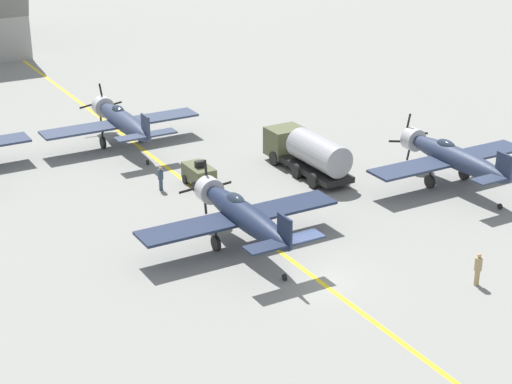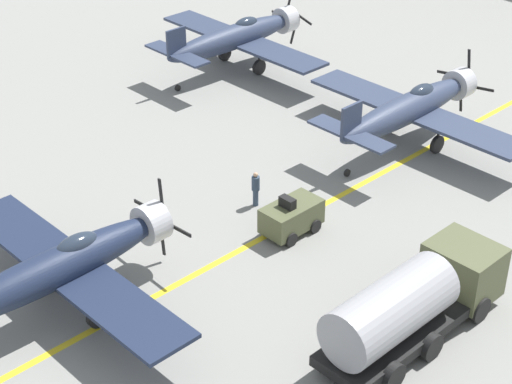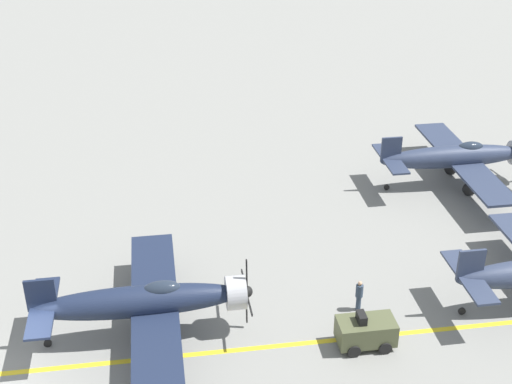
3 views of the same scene
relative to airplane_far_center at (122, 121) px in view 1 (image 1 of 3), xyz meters
name	(u,v)px [view 1 (image 1 of 3)]	position (x,y,z in m)	size (l,w,h in m)	color
ground_plane	(315,278)	(0.95, -24.58, -2.01)	(400.00, 400.00, 0.00)	gray
taxiway_stripe	(315,278)	(0.95, -24.58, -2.01)	(0.30, 160.00, 0.01)	yellow
airplane_far_center	(122,121)	(0.00, 0.00, 0.00)	(12.00, 9.98, 3.79)	#313C55
airplane_mid_center	(242,215)	(-0.58, -19.47, 0.00)	(12.00, 9.98, 3.80)	#1C2640
airplane_mid_right	(453,157)	(15.98, -18.20, 0.00)	(12.00, 9.98, 3.78)	#2B354E
fuel_tanker	(308,152)	(8.97, -11.49, -0.50)	(2.68, 8.00, 2.98)	black
tow_tractor	(199,174)	(1.47, -9.82, -1.22)	(1.57, 2.60, 1.79)	#515638
ground_crew_walking	(161,177)	(-1.11, -9.40, -1.11)	(0.36, 0.36, 1.65)	#334256
ground_crew_inspecting	(478,268)	(7.78, -29.40, -1.02)	(0.40, 0.40, 1.82)	tan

